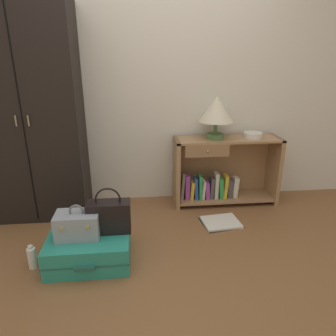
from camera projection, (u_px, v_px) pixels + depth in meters
The scene contains 11 objects.
ground_plane at pixel (165, 287), 2.09m from camera, with size 9.00×9.00×0.00m, color brown.
back_wall at pixel (150, 76), 3.05m from camera, with size 6.40×0.10×2.60m, color silver.
wardrobe at pixel (31, 116), 2.78m from camera, with size 0.89×0.47×1.95m.
bookshelf at pixel (221, 172), 3.23m from camera, with size 1.08×0.34×0.70m.
table_lamp at pixel (216, 111), 2.99m from camera, with size 0.34×0.34×0.42m.
bowl at pixel (253, 135), 3.11m from camera, with size 0.19×0.19×0.05m, color silver.
suitcase_large at pixel (90, 247), 2.34m from camera, with size 0.61×0.51×0.22m.
train_case at pixel (78, 225), 2.25m from camera, with size 0.31×0.21×0.26m.
handbag at pixel (109, 216), 2.31m from camera, with size 0.32×0.14×0.36m.
bottle at pixel (32, 258), 2.26m from camera, with size 0.06×0.06×0.19m.
open_book_on_floor at pixel (221, 222), 2.90m from camera, with size 0.40×0.35×0.02m.
Camera 1 is at (-0.15, -1.68, 1.47)m, focal length 32.89 mm.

